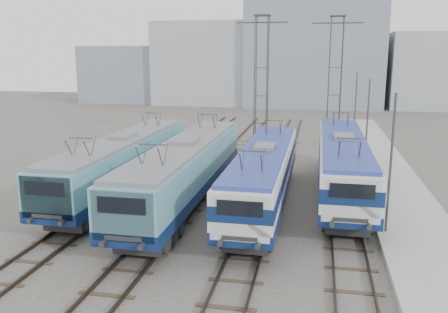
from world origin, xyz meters
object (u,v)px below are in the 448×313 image
(catenary_tower_west, at_px, (261,77))
(mast_rear, at_px, (355,109))
(locomotive_center_left, at_px, (185,168))
(locomotive_center_right, at_px, (264,171))
(catenary_tower_east, at_px, (335,77))
(mast_mid, at_px, (367,129))
(locomotive_far_left, at_px, (123,160))
(mast_front, at_px, (390,167))
(locomotive_far_right, at_px, (343,160))

(catenary_tower_west, xyz_separation_m, mast_rear, (8.60, 4.00, -3.14))
(locomotive_center_left, relative_size, locomotive_center_right, 1.07)
(locomotive_center_right, distance_m, catenary_tower_west, 17.48)
(catenary_tower_east, bearing_deg, mast_rear, 43.60)
(catenary_tower_west, height_order, catenary_tower_east, same)
(catenary_tower_west, relative_size, catenary_tower_east, 1.00)
(mast_mid, bearing_deg, mast_rear, 90.00)
(catenary_tower_west, relative_size, mast_mid, 1.71)
(mast_mid, bearing_deg, locomotive_far_left, -153.22)
(catenary_tower_west, relative_size, mast_front, 1.71)
(locomotive_far_right, relative_size, catenary_tower_west, 1.50)
(locomotive_center_right, xyz_separation_m, mast_rear, (6.35, 20.75, 1.30))
(locomotive_far_right, xyz_separation_m, catenary_tower_east, (-0.25, 15.42, 4.35))
(locomotive_center_left, bearing_deg, catenary_tower_west, 82.60)
(catenary_tower_west, bearing_deg, locomotive_far_left, -113.20)
(locomotive_center_right, height_order, catenary_tower_west, catenary_tower_west)
(mast_front, bearing_deg, locomotive_center_right, 152.91)
(locomotive_far_right, bearing_deg, locomotive_center_right, -143.46)
(catenary_tower_west, bearing_deg, mast_mid, -42.93)
(locomotive_far_left, distance_m, mast_rear, 25.04)
(locomotive_far_left, relative_size, catenary_tower_east, 1.48)
(locomotive_center_right, height_order, locomotive_far_right, locomotive_far_right)
(catenary_tower_east, bearing_deg, mast_front, -84.55)
(locomotive_far_right, distance_m, mast_front, 6.94)
(locomotive_far_left, height_order, catenary_tower_west, catenary_tower_west)
(mast_front, height_order, mast_mid, same)
(catenary_tower_west, bearing_deg, locomotive_center_left, -97.40)
(locomotive_center_right, xyz_separation_m, locomotive_far_right, (4.50, 3.33, 0.10))
(locomotive_center_left, bearing_deg, mast_rear, 63.03)
(locomotive_center_right, relative_size, catenary_tower_west, 1.43)
(catenary_tower_west, xyz_separation_m, mast_front, (8.60, -20.00, -3.14))
(catenary_tower_west, bearing_deg, mast_front, -66.73)
(locomotive_center_right, bearing_deg, locomotive_far_left, 173.63)
(locomotive_far_right, distance_m, mast_rear, 17.56)
(locomotive_center_left, distance_m, locomotive_far_right, 9.81)
(catenary_tower_east, xyz_separation_m, mast_rear, (2.10, 2.00, -3.14))
(locomotive_far_left, relative_size, mast_front, 2.53)
(catenary_tower_west, bearing_deg, catenary_tower_east, 17.10)
(catenary_tower_east, relative_size, mast_mid, 1.71)
(locomotive_center_left, relative_size, mast_mid, 2.63)
(mast_front, xyz_separation_m, mast_rear, (0.00, 24.00, 0.00))
(catenary_tower_east, xyz_separation_m, mast_front, (2.10, -22.00, -3.14))
(locomotive_center_left, xyz_separation_m, mast_front, (10.85, -2.68, 1.21))
(catenary_tower_west, bearing_deg, locomotive_center_right, -82.35)
(locomotive_far_left, relative_size, locomotive_center_left, 0.96)
(locomotive_far_right, relative_size, catenary_tower_east, 1.50)
(locomotive_far_left, distance_m, mast_front, 15.98)
(catenary_tower_west, distance_m, catenary_tower_east, 6.80)
(catenary_tower_west, distance_m, mast_mid, 12.16)
(locomotive_center_left, xyz_separation_m, locomotive_center_right, (4.50, 0.57, -0.09))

